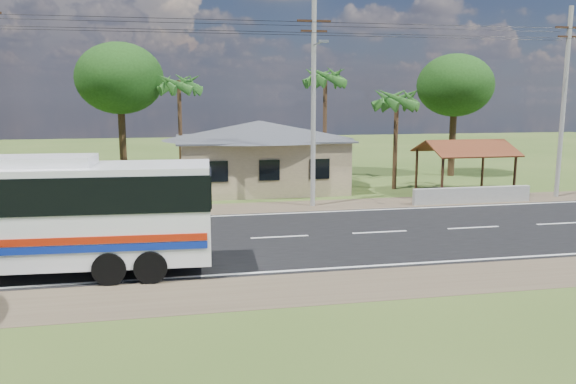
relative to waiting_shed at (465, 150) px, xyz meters
name	(u,v)px	position (x,y,z in m)	size (l,w,h in m)	color
ground	(280,237)	(-13.00, -8.50, -2.73)	(120.00, 120.00, 0.00)	#334B1B
road	(280,237)	(-13.00, -8.50, -2.72)	(120.00, 16.00, 0.03)	black
house	(260,148)	(-12.00, 4.50, -0.09)	(12.40, 10.00, 5.00)	tan
waiting_shed	(465,150)	(0.00, 0.00, 0.00)	(5.20, 4.48, 3.35)	#362213
concrete_barrier	(472,195)	(-1.00, -2.90, -2.28)	(7.00, 0.30, 0.90)	#9E9E99
utility_poles	(307,100)	(-10.33, -2.01, 3.04)	(32.80, 2.22, 11.00)	#9E9E99
palm_near	(397,100)	(-3.50, 2.50, 2.98)	(2.80, 2.80, 6.70)	#47301E
palm_mid	(325,78)	(-7.00, 7.00, 4.43)	(2.80, 2.80, 8.20)	#47301E
palm_far	(179,85)	(-17.00, 7.50, 3.95)	(2.80, 2.80, 7.70)	#47301E
tree_behind_house	(120,79)	(-21.00, 9.50, 4.39)	(6.00, 6.00, 9.61)	#47301E
tree_behind_shed	(455,86)	(3.00, 7.50, 3.95)	(5.60, 5.60, 9.02)	#47301E
coach_bus	(12,209)	(-22.55, -12.03, -0.42)	(13.12, 3.44, 4.03)	white
motorcycle	(429,193)	(-3.03, -1.66, -2.33)	(0.53, 1.51, 0.79)	black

